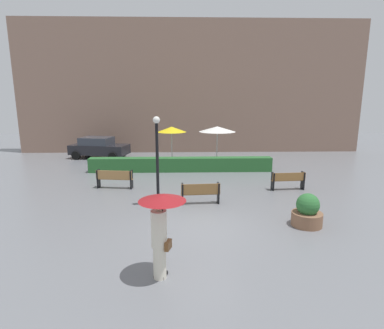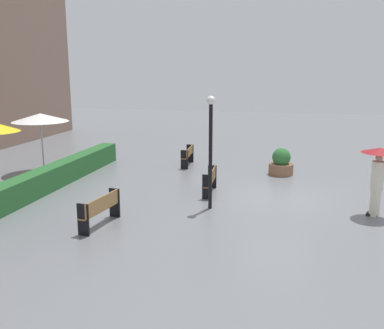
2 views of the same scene
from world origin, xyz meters
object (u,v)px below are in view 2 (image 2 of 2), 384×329
(planter_pot, at_px, (281,163))
(patio_umbrella_white, at_px, (40,118))
(lamp_post, at_px, (211,140))
(bench_far_right, at_px, (188,155))
(bench_mid_center, at_px, (211,179))
(pedestrian_with_umbrella, at_px, (378,170))
(bench_far_left, at_px, (101,208))

(planter_pot, distance_m, patio_umbrella_white, 10.49)
(lamp_post, bearing_deg, planter_pot, -21.05)
(patio_umbrella_white, bearing_deg, bench_far_right, -63.89)
(planter_pot, height_order, lamp_post, lamp_post)
(bench_mid_center, height_order, pedestrian_with_umbrella, pedestrian_with_umbrella)
(lamp_post, bearing_deg, bench_far_right, 20.43)
(bench_far_right, relative_size, pedestrian_with_umbrella, 0.77)
(bench_far_right, bearing_deg, patio_umbrella_white, 116.11)
(bench_mid_center, relative_size, bench_far_right, 1.00)
(bench_far_right, height_order, lamp_post, lamp_post)
(pedestrian_with_umbrella, relative_size, patio_umbrella_white, 0.83)
(bench_far_left, xyz_separation_m, bench_far_right, (8.44, -0.49, -0.02))
(pedestrian_with_umbrella, bearing_deg, bench_far_right, 52.90)
(bench_far_left, height_order, planter_pot, planter_pot)
(bench_far_left, relative_size, bench_far_right, 1.10)
(bench_mid_center, height_order, bench_far_left, bench_far_left)
(bench_far_right, height_order, patio_umbrella_white, patio_umbrella_white)
(planter_pot, bearing_deg, bench_far_left, 147.91)
(pedestrian_with_umbrella, bearing_deg, bench_mid_center, 77.11)
(lamp_post, bearing_deg, patio_umbrella_white, 68.08)
(bench_mid_center, relative_size, planter_pot, 1.43)
(pedestrian_with_umbrella, bearing_deg, lamp_post, 95.47)
(lamp_post, xyz_separation_m, patio_umbrella_white, (3.25, 8.07, 0.14))
(bench_mid_center, bearing_deg, lamp_post, -169.35)
(bench_far_left, xyz_separation_m, planter_pot, (7.66, -4.80, -0.06))
(lamp_post, bearing_deg, bench_far_left, 130.47)
(bench_mid_center, xyz_separation_m, bench_far_right, (4.35, 1.94, 0.00))
(pedestrian_with_umbrella, relative_size, planter_pot, 1.87)
(bench_far_right, bearing_deg, bench_mid_center, -155.94)
(pedestrian_with_umbrella, xyz_separation_m, planter_pot, (4.81, 3.09, -0.98))
(planter_pot, relative_size, patio_umbrella_white, 0.44)
(pedestrian_with_umbrella, distance_m, lamp_post, 5.22)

